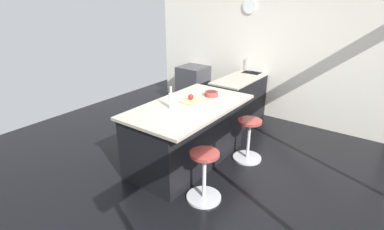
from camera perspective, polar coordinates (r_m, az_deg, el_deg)
ground_plane at (r=4.52m, az=0.01°, el=-9.99°), size 6.98×6.98×0.00m
interior_partition_left at (r=6.26m, az=14.77°, el=11.43°), size 0.15×5.37×2.62m
sink_cabinet at (r=6.27m, az=10.37°, el=3.73°), size 2.01×0.60×1.18m
oven_range at (r=6.93m, az=0.26°, el=5.71°), size 0.60×0.61×0.87m
kitchen_island at (r=4.47m, az=-1.01°, el=-3.51°), size 1.92×1.10×0.93m
stool_by_window at (r=4.68m, az=10.69°, el=-4.88°), size 0.44×0.44×0.66m
stool_middle at (r=3.76m, az=2.33°, el=-11.79°), size 0.44×0.44×0.66m
cutting_board at (r=4.43m, az=0.15°, el=2.78°), size 0.36×0.24×0.02m
apple_red at (r=4.43m, az=-0.23°, el=3.49°), size 0.08×0.08×0.08m
water_bottle at (r=4.12m, az=-4.02°, el=2.88°), size 0.06×0.06×0.31m
fruit_bowl at (r=4.65m, az=3.70°, el=4.10°), size 0.21×0.21×0.07m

